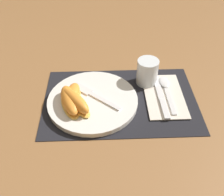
# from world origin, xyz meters

# --- Properties ---
(ground_plane) EXTENTS (3.00, 3.00, 0.00)m
(ground_plane) POSITION_xyz_m (0.00, 0.00, 0.00)
(ground_plane) COLOR olive
(placemat) EXTENTS (0.47, 0.31, 0.00)m
(placemat) POSITION_xyz_m (0.00, 0.00, 0.00)
(placemat) COLOR black
(placemat) RESTS_ON ground_plane
(plate) EXTENTS (0.28, 0.28, 0.02)m
(plate) POSITION_xyz_m (-0.09, -0.01, 0.01)
(plate) COLOR white
(plate) RESTS_ON placemat
(juice_glass) EXTENTS (0.07, 0.07, 0.09)m
(juice_glass) POSITION_xyz_m (0.09, 0.08, 0.04)
(juice_glass) COLOR silver
(juice_glass) RESTS_ON placemat
(napkin) EXTENTS (0.12, 0.21, 0.00)m
(napkin) POSITION_xyz_m (0.14, 0.01, 0.01)
(napkin) COLOR silver
(napkin) RESTS_ON placemat
(knife) EXTENTS (0.02, 0.21, 0.01)m
(knife) POSITION_xyz_m (0.13, 0.00, 0.01)
(knife) COLOR silver
(knife) RESTS_ON napkin
(spoon) EXTENTS (0.03, 0.18, 0.01)m
(spoon) POSITION_xyz_m (0.15, 0.05, 0.01)
(spoon) COLOR silver
(spoon) RESTS_ON napkin
(fork) EXTENTS (0.16, 0.14, 0.00)m
(fork) POSITION_xyz_m (-0.09, 0.01, 0.02)
(fork) COLOR silver
(fork) RESTS_ON plate
(citrus_wedge_0) EXTENTS (0.06, 0.11, 0.03)m
(citrus_wedge_0) POSITION_xyz_m (-0.15, -0.01, 0.03)
(citrus_wedge_0) COLOR #F7C656
(citrus_wedge_0) RESTS_ON plate
(citrus_wedge_1) EXTENTS (0.09, 0.14, 0.04)m
(citrus_wedge_1) POSITION_xyz_m (-0.15, -0.03, 0.04)
(citrus_wedge_1) COLOR #F7C656
(citrus_wedge_1) RESTS_ON plate
(citrus_wedge_2) EXTENTS (0.11, 0.13, 0.05)m
(citrus_wedge_2) POSITION_xyz_m (-0.13, -0.04, 0.04)
(citrus_wedge_2) COLOR #F7C656
(citrus_wedge_2) RESTS_ON plate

